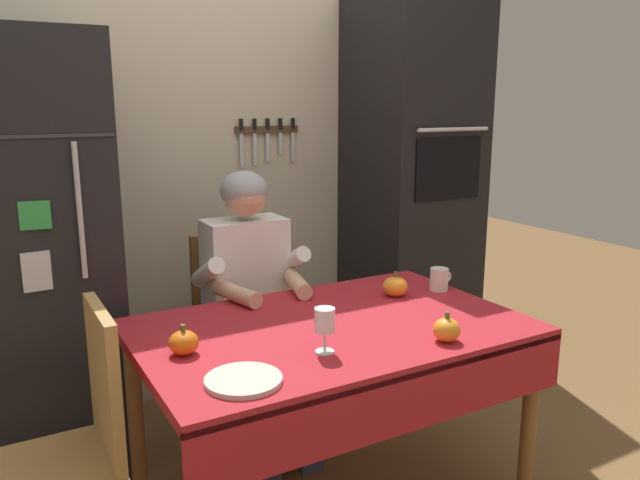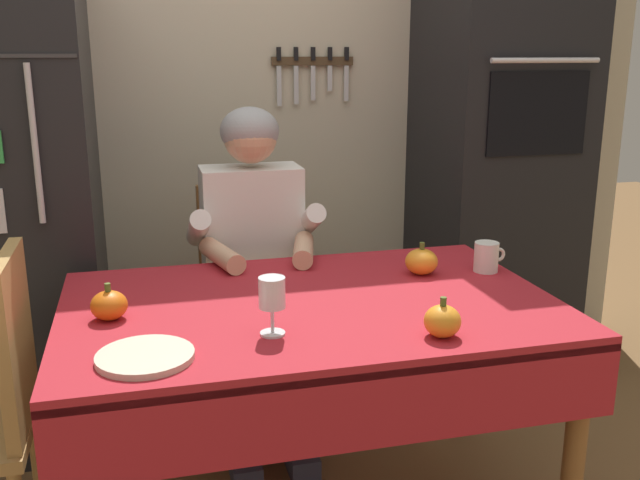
% 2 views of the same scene
% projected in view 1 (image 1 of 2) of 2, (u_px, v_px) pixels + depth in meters
% --- Properties ---
extents(back_wall_assembly, '(3.70, 0.13, 2.60)m').
position_uv_depth(back_wall_assembly, '(218.00, 148.00, 3.23)').
color(back_wall_assembly, beige).
rests_on(back_wall_assembly, ground).
extents(refrigerator, '(0.68, 0.71, 1.80)m').
position_uv_depth(refrigerator, '(22.00, 262.00, 2.51)').
color(refrigerator, black).
rests_on(refrigerator, ground).
extents(wall_oven, '(0.60, 0.64, 2.10)m').
position_uv_depth(wall_oven, '(411.00, 190.00, 3.47)').
color(wall_oven, black).
rests_on(wall_oven, ground).
extents(dining_table, '(1.40, 0.90, 0.74)m').
position_uv_depth(dining_table, '(334.00, 348.00, 2.27)').
color(dining_table, brown).
rests_on(dining_table, ground).
extents(chair_behind_person, '(0.40, 0.40, 0.93)m').
position_uv_depth(chair_behind_person, '(237.00, 322.00, 2.94)').
color(chair_behind_person, brown).
rests_on(chair_behind_person, ground).
extents(seated_person, '(0.47, 0.55, 1.25)m').
position_uv_depth(seated_person, '(252.00, 287.00, 2.73)').
color(seated_person, '#38384C').
rests_on(seated_person, ground).
extents(chair_left_side, '(0.40, 0.40, 0.93)m').
position_uv_depth(chair_left_side, '(75.00, 442.00, 1.91)').
color(chair_left_side, tan).
rests_on(chair_left_side, ground).
extents(coffee_mug, '(0.11, 0.08, 0.10)m').
position_uv_depth(coffee_mug, '(439.00, 279.00, 2.67)').
color(coffee_mug, white).
rests_on(coffee_mug, dining_table).
extents(wine_glass, '(0.07, 0.07, 0.15)m').
position_uv_depth(wine_glass, '(325.00, 322.00, 1.99)').
color(wine_glass, white).
rests_on(wine_glass, dining_table).
extents(pumpkin_large, '(0.09, 0.09, 0.10)m').
position_uv_depth(pumpkin_large, '(447.00, 330.00, 2.10)').
color(pumpkin_large, orange).
rests_on(pumpkin_large, dining_table).
extents(pumpkin_medium, '(0.10, 0.10, 0.11)m').
position_uv_depth(pumpkin_medium, '(395.00, 286.00, 2.59)').
color(pumpkin_medium, orange).
rests_on(pumpkin_medium, dining_table).
extents(pumpkin_small, '(0.10, 0.10, 0.10)m').
position_uv_depth(pumpkin_small, '(184.00, 343.00, 1.99)').
color(pumpkin_small, orange).
rests_on(pumpkin_small, dining_table).
extents(serving_tray, '(0.23, 0.23, 0.02)m').
position_uv_depth(serving_tray, '(243.00, 380.00, 1.80)').
color(serving_tray, beige).
rests_on(serving_tray, dining_table).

